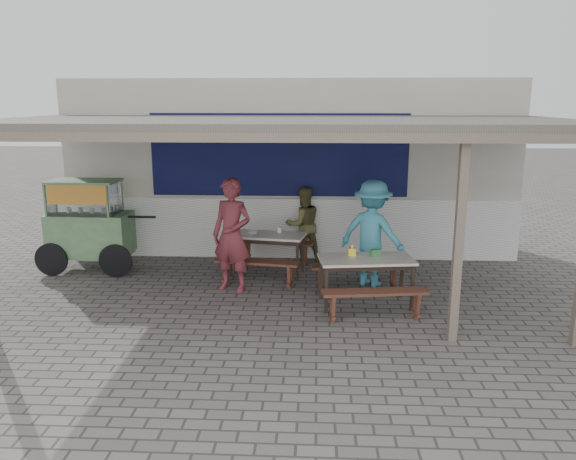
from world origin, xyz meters
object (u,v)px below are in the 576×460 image
(bench_left_street, at_px, (257,267))
(table_right, at_px, (366,263))
(bench_right_street, at_px, (375,298))
(bench_left_wall, at_px, (276,247))
(patron_right_table, at_px, (372,233))
(vendor_cart, at_px, (89,222))
(tissue_box, at_px, (352,252))
(patron_street_side, at_px, (232,235))
(condiment_jar, at_px, (279,230))
(bench_right_wall, at_px, (357,271))
(patron_wall_side, at_px, (303,225))
(table_left, at_px, (267,239))
(condiment_bowl, at_px, (253,232))
(donation_box, at_px, (375,253))

(bench_left_street, height_order, table_right, table_right)
(bench_right_street, bearing_deg, bench_left_wall, 112.62)
(bench_left_street, relative_size, patron_right_table, 0.81)
(vendor_cart, distance_m, tissue_box, 4.94)
(bench_right_street, xyz_separation_m, patron_street_side, (-2.22, 1.22, 0.60))
(patron_street_side, bearing_deg, bench_right_street, -7.11)
(table_right, xyz_separation_m, patron_right_table, (0.18, 1.00, 0.23))
(bench_left_street, height_order, tissue_box, tissue_box)
(bench_right_street, xyz_separation_m, condiment_jar, (-1.52, 2.26, 0.46))
(bench_right_street, distance_m, condiment_jar, 2.76)
(table_right, bearing_deg, tissue_box, 135.37)
(bench_right_wall, bearing_deg, condiment_jar, 136.37)
(bench_right_street, bearing_deg, patron_right_table, 79.16)
(patron_wall_side, bearing_deg, table_right, 92.92)
(tissue_box, bearing_deg, table_left, 137.44)
(bench_left_wall, bearing_deg, patron_wall_side, 32.17)
(patron_street_side, height_order, condiment_bowl, patron_street_side)
(bench_left_street, distance_m, condiment_jar, 1.01)
(bench_right_street, bearing_deg, condiment_bowl, 125.06)
(patron_right_table, relative_size, condiment_jar, 18.58)
(patron_street_side, distance_m, tissue_box, 1.99)
(bench_left_street, xyz_separation_m, patron_street_side, (-0.38, -0.21, 0.60))
(table_left, xyz_separation_m, bench_right_street, (1.73, -2.11, -0.33))
(condiment_jar, xyz_separation_m, condiment_bowl, (-0.47, -0.09, -0.02))
(bench_right_wall, distance_m, patron_right_table, 0.72)
(tissue_box, xyz_separation_m, donation_box, (0.35, -0.04, -0.00))
(donation_box, bearing_deg, bench_right_street, -94.74)
(bench_right_street, distance_m, patron_right_table, 1.73)
(table_left, height_order, bench_left_wall, table_left)
(table_right, distance_m, patron_wall_side, 2.59)
(table_right, distance_m, patron_street_side, 2.23)
(table_right, distance_m, vendor_cart, 5.19)
(bench_right_street, height_order, vendor_cart, vendor_cart)
(patron_street_side, height_order, condiment_jar, patron_street_side)
(patron_right_table, xyz_separation_m, condiment_bowl, (-2.08, 0.53, -0.13))
(patron_street_side, bearing_deg, patron_right_table, 31.81)
(vendor_cart, distance_m, patron_street_side, 2.97)
(table_left, height_order, table_right, same)
(bench_left_wall, relative_size, condiment_jar, 15.06)
(bench_left_street, bearing_deg, patron_street_side, -142.02)
(bench_right_wall, bearing_deg, bench_right_street, -90.00)
(patron_right_table, relative_size, donation_box, 11.48)
(bench_left_wall, height_order, table_right, table_right)
(condiment_jar, bearing_deg, bench_left_street, -111.25)
(table_right, height_order, condiment_jar, condiment_jar)
(bench_left_street, distance_m, bench_left_wall, 1.38)
(bench_left_street, bearing_deg, patron_right_table, 15.35)
(bench_left_wall, bearing_deg, patron_right_table, -24.81)
(table_left, relative_size, patron_right_table, 0.79)
(bench_left_street, relative_size, condiment_jar, 15.06)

